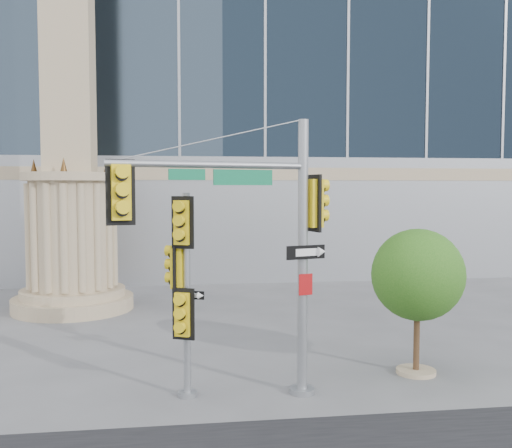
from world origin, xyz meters
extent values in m
plane|color=#545456|center=(0.00, 0.00, 0.00)|extent=(120.00, 120.00, 0.00)
cylinder|color=tan|center=(-6.00, 9.00, 0.25)|extent=(4.40, 4.40, 0.50)
cylinder|color=tan|center=(-6.00, 9.00, 0.65)|extent=(3.80, 3.80, 0.30)
cylinder|color=tan|center=(-6.00, 9.00, 2.80)|extent=(3.00, 3.00, 4.00)
cylinder|color=tan|center=(-6.00, 9.00, 4.95)|extent=(3.50, 3.50, 0.30)
cube|color=tan|center=(-6.00, 9.00, 10.50)|extent=(1.70, 1.70, 11.00)
cone|color=#472D14|center=(-4.70, 9.00, 5.35)|extent=(0.24, 0.24, 0.50)
cone|color=#472D14|center=(-7.30, 9.00, 5.35)|extent=(0.24, 0.24, 0.50)
cylinder|color=slate|center=(0.60, -0.66, 0.06)|extent=(0.56, 0.56, 0.12)
cylinder|color=slate|center=(0.60, -0.66, 3.01)|extent=(0.22, 0.22, 6.01)
cylinder|color=slate|center=(-1.43, -1.22, 5.01)|extent=(4.10, 1.25, 0.14)
cube|color=#0C6A42|center=(-0.75, -1.05, 4.76)|extent=(1.27, 0.38, 0.32)
cube|color=yellow|center=(-3.17, -1.70, 4.46)|extent=(0.61, 0.42, 1.25)
cube|color=yellow|center=(0.87, -0.59, 4.21)|extent=(0.42, 0.61, 1.25)
cube|color=black|center=(0.64, -0.80, 3.16)|extent=(0.90, 0.27, 0.30)
cube|color=#A50F11|center=(0.64, -0.80, 2.46)|extent=(0.32, 0.11, 0.46)
cylinder|color=slate|center=(-1.92, -0.51, 0.05)|extent=(0.43, 0.43, 0.11)
cylinder|color=slate|center=(-1.92, -0.51, 2.22)|extent=(0.16, 0.16, 4.44)
cube|color=yellow|center=(-1.99, -0.69, 3.82)|extent=(0.55, 0.42, 1.11)
cube|color=yellow|center=(-2.09, -0.43, 2.84)|extent=(0.42, 0.55, 1.11)
cube|color=yellow|center=(-1.99, -0.69, 1.86)|extent=(0.55, 0.42, 1.11)
cube|color=black|center=(-1.81, -0.67, 2.26)|extent=(0.52, 0.24, 0.18)
cylinder|color=tan|center=(3.66, 0.28, 0.05)|extent=(0.96, 0.96, 0.11)
cylinder|color=#382314|center=(3.66, 0.28, 0.96)|extent=(0.15, 0.15, 1.91)
sphere|color=#205814|center=(3.66, 0.28, 2.44)|extent=(2.23, 2.23, 2.23)
sphere|color=#205814|center=(4.14, 0.54, 2.13)|extent=(1.38, 1.38, 1.38)
sphere|color=#205814|center=(3.29, 0.01, 2.18)|extent=(1.17, 1.17, 1.17)
camera|label=1|loc=(-2.08, -12.76, 4.55)|focal=40.00mm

